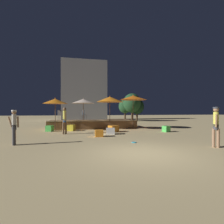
% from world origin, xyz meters
% --- Properties ---
extents(ground_plane, '(120.00, 120.00, 0.00)m').
position_xyz_m(ground_plane, '(0.00, 0.00, 0.00)').
color(ground_plane, tan).
extents(wooden_deck, '(8.10, 2.90, 0.81)m').
position_xyz_m(wooden_deck, '(-0.95, 10.58, 0.37)').
color(wooden_deck, brown).
rests_on(wooden_deck, ground).
extents(patio_umbrella_0, '(2.03, 2.03, 2.75)m').
position_xyz_m(patio_umbrella_0, '(-4.22, 8.96, 2.46)').
color(patio_umbrella_0, brown).
rests_on(patio_umbrella_0, ground).
extents(patio_umbrella_1, '(2.42, 2.42, 3.01)m').
position_xyz_m(patio_umbrella_1, '(0.47, 9.04, 2.69)').
color(patio_umbrella_1, brown).
rests_on(patio_umbrella_1, ground).
extents(patio_umbrella_2, '(2.03, 2.03, 2.79)m').
position_xyz_m(patio_umbrella_2, '(-1.88, 9.28, 2.52)').
color(patio_umbrella_2, brown).
rests_on(patio_umbrella_2, ground).
extents(patio_umbrella_3, '(2.49, 2.49, 3.14)m').
position_xyz_m(patio_umbrella_3, '(2.69, 9.13, 2.87)').
color(patio_umbrella_3, brown).
rests_on(patio_umbrella_3, ground).
extents(cube_seat_0, '(0.83, 0.83, 0.50)m').
position_xyz_m(cube_seat_0, '(0.37, 7.04, 0.25)').
color(cube_seat_0, orange).
rests_on(cube_seat_0, ground).
extents(cube_seat_1, '(0.52, 0.52, 0.44)m').
position_xyz_m(cube_seat_1, '(-1.07, 4.76, 0.22)').
color(cube_seat_1, orange).
rests_on(cube_seat_1, ground).
extents(cube_seat_2, '(0.69, 0.69, 0.43)m').
position_xyz_m(cube_seat_2, '(-0.13, 5.74, 0.22)').
color(cube_seat_2, white).
rests_on(cube_seat_2, ground).
extents(cube_seat_3, '(0.61, 0.61, 0.47)m').
position_xyz_m(cube_seat_3, '(-4.61, 8.43, 0.23)').
color(cube_seat_3, '#4CC651').
rests_on(cube_seat_3, ground).
extents(cube_seat_4, '(0.68, 0.68, 0.49)m').
position_xyz_m(cube_seat_4, '(-2.91, 8.49, 0.25)').
color(cube_seat_4, yellow).
rests_on(cube_seat_4, ground).
extents(cube_seat_5, '(0.59, 0.59, 0.47)m').
position_xyz_m(cube_seat_5, '(4.45, 6.22, 0.24)').
color(cube_seat_5, '#4CC651').
rests_on(cube_seat_5, ground).
extents(person_0, '(0.30, 0.54, 1.90)m').
position_xyz_m(person_0, '(-3.31, 6.45, 1.07)').
color(person_0, brown).
rests_on(person_0, ground).
extents(person_1, '(0.40, 0.50, 1.84)m').
position_xyz_m(person_1, '(3.66, 0.38, 1.06)').
color(person_1, '#997051').
rests_on(person_1, ground).
extents(person_2, '(0.49, 0.29, 1.70)m').
position_xyz_m(person_2, '(-5.44, 2.83, 0.95)').
color(person_2, '#997051').
rests_on(person_2, ground).
extents(bistro_chair_0, '(0.42, 0.43, 0.90)m').
position_xyz_m(bistro_chair_0, '(-3.92, 9.78, 1.36)').
color(bistro_chair_0, '#47474C').
rests_on(bistro_chair_0, wooden_deck).
extents(bistro_chair_1, '(0.48, 0.48, 0.90)m').
position_xyz_m(bistro_chair_1, '(-1.77, 10.88, 1.36)').
color(bistro_chair_1, '#2D3338').
rests_on(bistro_chair_1, wooden_deck).
extents(frisbee_disc, '(0.25, 0.25, 0.03)m').
position_xyz_m(frisbee_disc, '(0.43, 2.26, 0.02)').
color(frisbee_disc, '#33B2D8').
rests_on(frisbee_disc, ground).
extents(background_tree_0, '(2.13, 2.13, 3.59)m').
position_xyz_m(background_tree_0, '(5.52, 21.73, 2.40)').
color(background_tree_0, '#3D2B1C').
rests_on(background_tree_0, ground).
extents(background_tree_1, '(2.81, 2.81, 4.46)m').
position_xyz_m(background_tree_1, '(6.27, 20.32, 2.90)').
color(background_tree_1, '#3D2B1C').
rests_on(background_tree_1, ground).
extents(background_tree_2, '(2.29, 2.29, 3.63)m').
position_xyz_m(background_tree_2, '(7.28, 20.79, 2.36)').
color(background_tree_2, '#3D2B1C').
rests_on(background_tree_2, ground).
extents(distant_building, '(8.06, 3.34, 10.78)m').
position_xyz_m(distant_building, '(-1.01, 26.18, 5.39)').
color(distant_building, gray).
rests_on(distant_building, ground).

